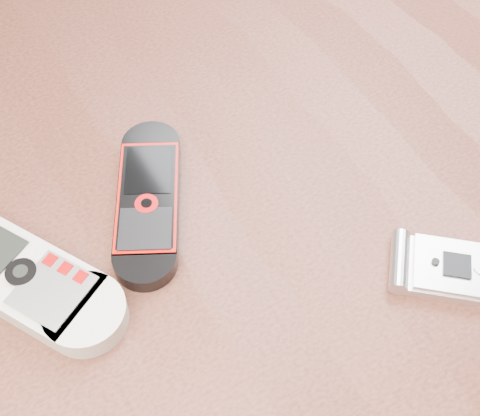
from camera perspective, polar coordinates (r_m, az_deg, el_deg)
name	(u,v)px	position (r m, az deg, el deg)	size (l,w,h in m)	color
table	(235,285)	(0.60, -0.41, -6.63)	(1.20, 0.80, 0.75)	black
nokia_white	(17,275)	(0.50, -18.50, -5.41)	(0.06, 0.18, 0.02)	silver
nokia_black_red	(148,200)	(0.52, -7.84, 0.71)	(0.05, 0.15, 0.02)	black
motorola_razr	(459,270)	(0.50, 18.15, -5.06)	(0.05, 0.09, 0.01)	silver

